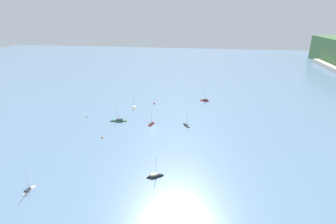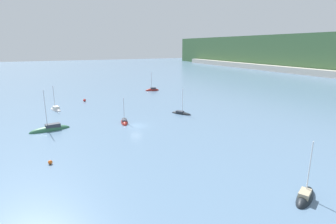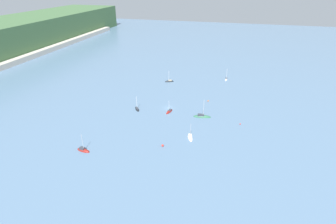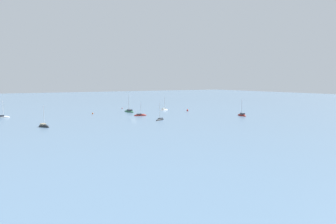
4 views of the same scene
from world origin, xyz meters
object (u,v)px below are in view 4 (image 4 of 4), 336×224
at_px(sailboat_0, 44,127).
at_px(sailboat_3, 242,116).
at_px(sailboat_6, 160,120).
at_px(mooring_buoy_2, 187,110).
at_px(sailboat_2, 3,117).
at_px(mooring_buoy_1, 93,113).
at_px(sailboat_1, 140,116).
at_px(sailboat_5, 129,112).
at_px(mooring_buoy_0, 122,108).
at_px(sailboat_4, 164,110).

relative_size(sailboat_0, sailboat_3, 0.98).
xyz_separation_m(sailboat_6, mooring_buoy_2, (-28.25, -21.57, 0.37)).
xyz_separation_m(sailboat_2, mooring_buoy_1, (-37.01, 7.04, 0.21)).
bearing_deg(sailboat_1, mooring_buoy_2, 22.84).
distance_m(sailboat_0, sailboat_5, 50.30).
distance_m(sailboat_1, mooring_buoy_0, 34.50).
relative_size(sailboat_4, sailboat_6, 1.02).
distance_m(sailboat_1, sailboat_2, 59.49).
bearing_deg(mooring_buoy_0, sailboat_4, 130.44).
height_order(sailboat_2, sailboat_6, sailboat_2).
bearing_deg(mooring_buoy_1, sailboat_3, 144.97).
height_order(sailboat_2, mooring_buoy_0, sailboat_2).
xyz_separation_m(sailboat_1, sailboat_4, (-20.72, -14.48, 0.05)).
height_order(sailboat_3, sailboat_6, sailboat_3).
distance_m(mooring_buoy_0, mooring_buoy_2, 38.98).
height_order(sailboat_1, sailboat_4, sailboat_4).
relative_size(sailboat_6, mooring_buoy_0, 14.03).
xyz_separation_m(sailboat_0, mooring_buoy_1, (-23.67, -27.87, 0.24)).
height_order(sailboat_0, mooring_buoy_1, sailboat_0).
xyz_separation_m(mooring_buoy_0, mooring_buoy_2, (-25.89, 29.14, 0.18)).
bearing_deg(sailboat_5, mooring_buoy_2, -120.47).
bearing_deg(mooring_buoy_1, sailboat_1, 135.64).
height_order(sailboat_1, sailboat_3, sailboat_3).
bearing_deg(sailboat_2, mooring_buoy_1, -7.51).
bearing_deg(sailboat_4, mooring_buoy_0, 111.12).
height_order(sailboat_6, mooring_buoy_0, sailboat_6).
bearing_deg(sailboat_6, sailboat_1, -117.54).
bearing_deg(sailboat_1, sailboat_3, -17.18).
bearing_deg(sailboat_0, mooring_buoy_1, 113.47).
height_order(sailboat_6, mooring_buoy_2, sailboat_6).
bearing_deg(sailboat_2, sailboat_4, -4.01).
height_order(sailboat_0, sailboat_4, sailboat_0).
xyz_separation_m(sailboat_0, mooring_buoy_2, (-70.79, -16.01, 0.36)).
bearing_deg(mooring_buoy_1, sailboat_2, -10.76).
bearing_deg(sailboat_4, sailboat_3, -81.95).
relative_size(sailboat_1, sailboat_6, 0.91).
height_order(sailboat_5, mooring_buoy_0, sailboat_5).
xyz_separation_m(sailboat_6, mooring_buoy_0, (-2.36, -50.70, 0.19)).
bearing_deg(sailboat_5, sailboat_2, 73.43).
bearing_deg(sailboat_3, mooring_buoy_0, 42.21).
height_order(sailboat_5, mooring_buoy_2, sailboat_5).
height_order(sailboat_2, mooring_buoy_2, sailboat_2).
bearing_deg(sailboat_3, sailboat_5, 54.36).
xyz_separation_m(sailboat_5, mooring_buoy_0, (-2.70, -17.80, 0.16)).
bearing_deg(sailboat_4, mooring_buoy_1, 156.88).
relative_size(sailboat_3, sailboat_4, 1.09).
relative_size(sailboat_1, mooring_buoy_0, 12.74).
height_order(sailboat_3, sailboat_5, sailboat_5).
bearing_deg(sailboat_6, mooring_buoy_1, -93.23).
height_order(sailboat_2, sailboat_4, sailboat_2).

